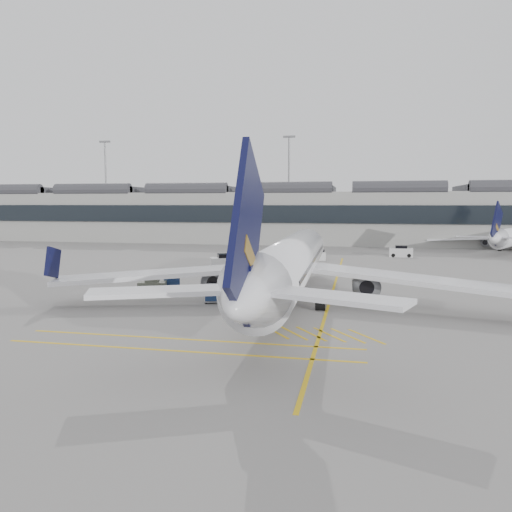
% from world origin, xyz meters
% --- Properties ---
extents(ground, '(220.00, 220.00, 0.00)m').
position_xyz_m(ground, '(0.00, 0.00, 0.00)').
color(ground, gray).
rests_on(ground, ground).
extents(terminal, '(200.00, 20.45, 12.40)m').
position_xyz_m(terminal, '(0.00, 71.93, 6.14)').
color(terminal, '#9E9E99').
rests_on(terminal, ground).
extents(light_masts, '(113.00, 0.60, 25.45)m').
position_xyz_m(light_masts, '(-1.67, 86.00, 14.49)').
color(light_masts, slate).
rests_on(light_masts, ground).
extents(apron_markings, '(0.25, 60.00, 0.01)m').
position_xyz_m(apron_markings, '(10.00, 10.00, 0.01)').
color(apron_markings, gold).
rests_on(apron_markings, ground).
extents(airliner_main, '(40.62, 44.39, 11.80)m').
position_xyz_m(airliner_main, '(6.63, 2.44, 3.47)').
color(airliner_main, white).
rests_on(airliner_main, ground).
extents(belt_loader, '(4.41, 2.45, 1.75)m').
position_xyz_m(belt_loader, '(2.82, 5.86, 0.51)').
color(belt_loader, silver).
rests_on(belt_loader, ground).
extents(baggage_cart_a, '(1.94, 1.73, 1.73)m').
position_xyz_m(baggage_cart_a, '(0.13, 1.78, 0.93)').
color(baggage_cart_a, gray).
rests_on(baggage_cart_a, ground).
extents(baggage_cart_b, '(1.88, 1.65, 1.73)m').
position_xyz_m(baggage_cart_b, '(-2.03, 9.59, 0.93)').
color(baggage_cart_b, gray).
rests_on(baggage_cart_b, ground).
extents(baggage_cart_c, '(1.96, 1.64, 2.00)m').
position_xyz_m(baggage_cart_c, '(0.84, 4.84, 1.07)').
color(baggage_cart_c, gray).
rests_on(baggage_cart_c, ground).
extents(baggage_cart_d, '(2.08, 1.93, 1.76)m').
position_xyz_m(baggage_cart_d, '(-5.82, 7.09, 0.95)').
color(baggage_cart_d, gray).
rests_on(baggage_cart_d, ground).
extents(ramp_agent_a, '(0.76, 0.69, 1.74)m').
position_xyz_m(ramp_agent_a, '(5.57, 6.23, 0.87)').
color(ramp_agent_a, '#FF420D').
rests_on(ramp_agent_a, ground).
extents(ramp_agent_b, '(1.21, 1.20, 1.97)m').
position_xyz_m(ramp_agent_b, '(1.94, 5.57, 0.99)').
color(ramp_agent_b, '#FE5F0D').
rests_on(ramp_agent_b, ground).
extents(pushback_tug, '(2.91, 2.18, 1.46)m').
position_xyz_m(pushback_tug, '(-7.07, 5.17, 0.65)').
color(pushback_tug, '#585D4F').
rests_on(pushback_tug, ground).
extents(safety_cone_nose, '(0.35, 0.35, 0.49)m').
position_xyz_m(safety_cone_nose, '(11.48, 19.40, 0.24)').
color(safety_cone_nose, '#F24C0A').
rests_on(safety_cone_nose, ground).
extents(safety_cone_engine, '(0.41, 0.41, 0.57)m').
position_xyz_m(safety_cone_engine, '(11.16, 4.62, 0.28)').
color(safety_cone_engine, '#F24C0A').
rests_on(safety_cone_engine, ground).
extents(service_van_left, '(4.36, 3.34, 2.01)m').
position_xyz_m(service_van_left, '(-4.80, 23.82, 0.90)').
color(service_van_left, silver).
rests_on(service_van_left, ground).
extents(service_van_mid, '(2.31, 3.48, 1.64)m').
position_xyz_m(service_van_mid, '(6.44, 37.36, 0.73)').
color(service_van_mid, silver).
rests_on(service_van_mid, ground).
extents(service_van_right, '(3.73, 1.96, 1.89)m').
position_xyz_m(service_van_right, '(19.21, 44.14, 0.84)').
color(service_van_right, silver).
rests_on(service_van_right, ground).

